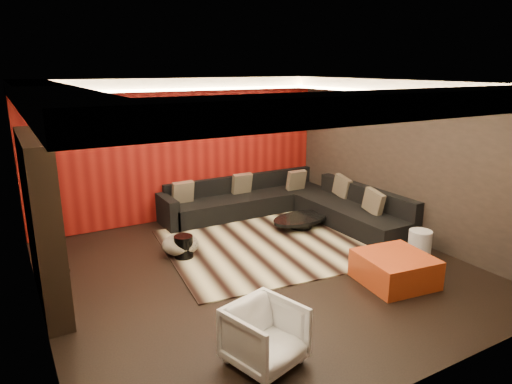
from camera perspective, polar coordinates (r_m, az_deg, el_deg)
floor at (r=7.08m, az=0.32°, el=-9.76°), size 6.00×6.00×0.02m
ceiling at (r=6.40m, az=0.35°, el=13.71°), size 6.00×6.00×0.02m
wall_back at (r=9.27m, az=-9.10°, el=5.29°), size 6.00×0.02×2.80m
wall_left at (r=5.76m, az=-26.52°, el=-2.39°), size 0.02×6.00×2.80m
wall_right at (r=8.49m, az=18.23°, el=3.77°), size 0.02×6.00×2.80m
red_feature_wall at (r=9.23m, az=-9.01°, el=5.25°), size 5.98×0.05×2.78m
soffit_back at (r=8.85m, az=-8.72°, el=13.24°), size 6.00×0.60×0.22m
soffit_front at (r=4.30m, az=19.08°, el=10.42°), size 6.00×0.60×0.22m
soffit_left at (r=5.57m, az=-24.91°, el=10.81°), size 0.60×4.80×0.22m
soffit_right at (r=8.11m, az=17.50°, el=12.54°), size 0.60×4.80×0.22m
cove_back at (r=8.53m, az=-7.84°, el=12.60°), size 4.80×0.08×0.04m
cove_front at (r=4.54m, az=15.74°, el=9.76°), size 4.80×0.08×0.04m
cove_left at (r=5.61m, az=-21.32°, el=10.28°), size 0.08×4.80×0.04m
cove_right at (r=7.87m, az=15.72°, el=11.94°), size 0.08×4.80×0.04m
tv_surround at (r=6.43m, az=-25.18°, el=-3.30°), size 0.30×2.00×2.20m
tv_screen at (r=6.35m, az=-24.11°, el=-0.10°), size 0.04×1.30×0.80m
tv_shelf at (r=6.57m, az=-23.39°, el=-6.41°), size 0.04×1.60×0.04m
rug at (r=8.08m, az=3.41°, el=-6.32°), size 4.29×3.41×0.02m
coffee_table at (r=8.79m, az=5.58°, el=-3.77°), size 1.34×1.34×0.20m
drum_stool at (r=7.49m, az=-9.04°, el=-6.75°), size 0.39×0.39×0.36m
striped_pouf at (r=7.62m, az=-9.43°, el=-6.50°), size 0.75×0.75×0.33m
white_side_table at (r=7.87m, az=19.78°, el=-6.15°), size 0.38×0.38×0.46m
orange_ottoman at (r=6.90m, az=16.95°, el=-9.17°), size 1.05×1.05×0.42m
armchair at (r=4.93m, az=1.12°, el=-17.49°), size 0.86×0.88×0.65m
sectional_sofa at (r=9.32m, az=3.78°, el=-1.70°), size 3.65×3.50×0.75m
throw_pillows at (r=9.24m, az=3.80°, el=0.46°), size 3.26×2.74×0.50m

